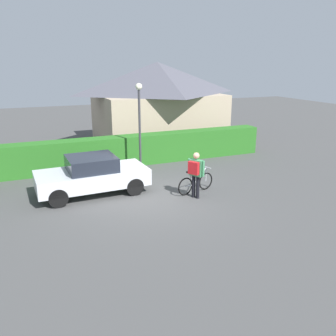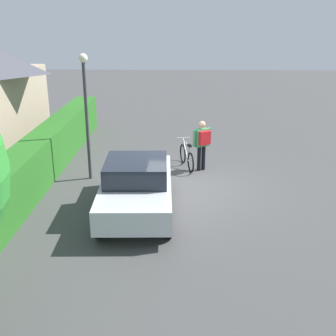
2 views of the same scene
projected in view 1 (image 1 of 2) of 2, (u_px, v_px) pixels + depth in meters
The scene contains 7 objects.
ground_plane at pixel (153, 199), 12.74m from camera, with size 60.00×60.00×0.00m, color #454545.
hedge_row at pixel (119, 151), 16.59m from camera, with size 14.84×0.90×1.39m, color #286920.
house_distant at pixel (157, 102), 21.29m from camera, with size 7.35×5.68×4.72m.
parked_car_near at pixel (92, 175), 13.01m from camera, with size 4.06×1.92×1.44m.
bicycle at pixel (196, 183), 13.25m from camera, with size 1.65×0.61×0.92m.
person_rider at pixel (196, 171), 12.52m from camera, with size 0.52×0.59×1.68m.
street_lamp at pixel (139, 116), 14.92m from camera, with size 0.28×0.28×3.88m.
Camera 1 is at (-4.09, -11.16, 4.73)m, focal length 37.88 mm.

